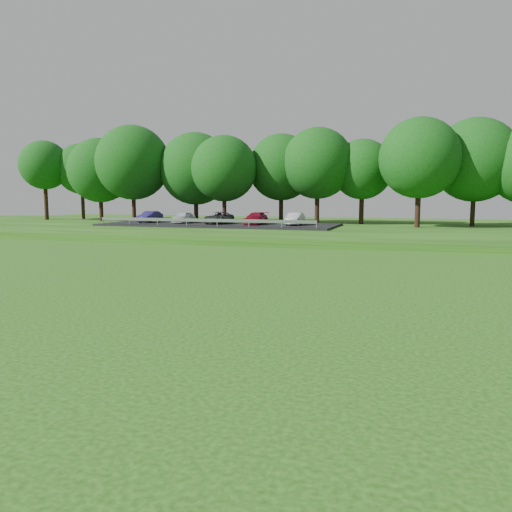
% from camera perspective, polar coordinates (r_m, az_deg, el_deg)
% --- Properties ---
extents(berm, '(130.00, 30.00, 0.60)m').
position_cam_1_polar(berm, '(48.62, 23.39, 2.41)').
color(berm, '#19410C').
rests_on(berm, ground).
extents(walking_path, '(130.00, 1.60, 0.04)m').
position_cam_1_polar(walking_path, '(34.77, 25.34, 0.29)').
color(walking_path, gray).
rests_on(walking_path, ground).
extents(treeline, '(104.00, 7.00, 15.00)m').
position_cam_1_polar(treeline, '(52.68, 23.43, 11.22)').
color(treeline, '#0F420F').
rests_on(treeline, berm).
extents(parking_lot, '(24.00, 9.00, 1.38)m').
position_cam_1_polar(parking_lot, '(51.10, -4.22, 3.98)').
color(parking_lot, black).
rests_on(parking_lot, berm).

